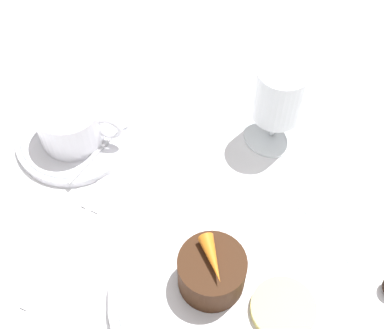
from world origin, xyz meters
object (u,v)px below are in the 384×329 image
Objects in this scene: dinner_plate at (237,293)px; coffee_cup at (70,122)px; fork at (80,222)px; dessert_cake at (212,272)px; wine_glass at (279,98)px.

dinner_plate is 2.50× the size of coffee_cup.
dessert_cake reaches higher than fork.
wine_glass is 0.27m from fork.
fork is 0.17m from dessert_cake.
wine_glass is at bearing 88.11° from dinner_plate.
wine_glass is 1.68× the size of dessert_cake.
wine_glass reaches higher than dessert_cake.
dinner_plate is 0.04m from dessert_cake.
coffee_cup is 0.25m from wine_glass.
dessert_cake is at bearing -36.71° from coffee_cup.
dinner_plate is 1.49× the size of fork.
coffee_cup reaches higher than dessert_cake.
dinner_plate is 2.30× the size of wine_glass.
coffee_cup reaches higher than fork.
coffee_cup is 0.60× the size of fork.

